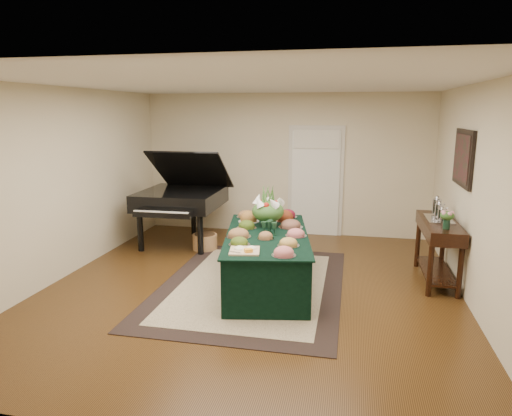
% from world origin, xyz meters
% --- Properties ---
extents(ground, '(6.00, 6.00, 0.00)m').
position_xyz_m(ground, '(0.00, 0.00, 0.00)').
color(ground, black).
rests_on(ground, ground).
extents(area_rug, '(2.44, 3.41, 0.01)m').
position_xyz_m(area_rug, '(-0.01, 0.08, 0.01)').
color(area_rug, black).
rests_on(area_rug, ground).
extents(kitchen_doorway, '(1.05, 0.07, 2.10)m').
position_xyz_m(kitchen_doorway, '(0.60, 2.97, 1.02)').
color(kitchen_doorway, beige).
rests_on(kitchen_doorway, ground).
extents(buffet_table, '(1.48, 2.46, 0.74)m').
position_xyz_m(buffet_table, '(0.19, 0.14, 0.37)').
color(buffet_table, black).
rests_on(buffet_table, ground).
extents(food_platters, '(1.19, 2.23, 0.13)m').
position_xyz_m(food_platters, '(0.15, 0.40, 0.78)').
color(food_platters, silver).
rests_on(food_platters, buffet_table).
extents(cutting_board, '(0.41, 0.41, 0.10)m').
position_xyz_m(cutting_board, '(0.07, -0.69, 0.77)').
color(cutting_board, tan).
rests_on(cutting_board, buffet_table).
extents(green_goblets, '(0.22, 0.21, 0.18)m').
position_xyz_m(green_goblets, '(0.22, 0.13, 0.83)').
color(green_goblets, black).
rests_on(green_goblets, buffet_table).
extents(floral_centerpiece, '(0.48, 0.48, 0.48)m').
position_xyz_m(floral_centerpiece, '(0.12, 0.54, 1.02)').
color(floral_centerpiece, black).
rests_on(floral_centerpiece, buffet_table).
extents(grand_piano, '(1.50, 1.69, 1.70)m').
position_xyz_m(grand_piano, '(-1.68, 1.82, 0.85)').
color(grand_piano, black).
rests_on(grand_piano, ground).
extents(wicker_basket, '(0.43, 0.43, 0.27)m').
position_xyz_m(wicker_basket, '(-1.18, 1.57, 0.13)').
color(wicker_basket, '#98693D').
rests_on(wicker_basket, ground).
extents(mahogany_sideboard, '(0.45, 1.41, 0.87)m').
position_xyz_m(mahogany_sideboard, '(2.50, 0.80, 0.68)').
color(mahogany_sideboard, black).
rests_on(mahogany_sideboard, ground).
extents(tea_service, '(0.34, 0.74, 0.30)m').
position_xyz_m(tea_service, '(2.50, 0.86, 0.99)').
color(tea_service, silver).
rests_on(tea_service, mahogany_sideboard).
extents(pink_bouquet, '(0.20, 0.20, 0.25)m').
position_xyz_m(pink_bouquet, '(2.50, 0.36, 1.04)').
color(pink_bouquet, black).
rests_on(pink_bouquet, mahogany_sideboard).
extents(wall_painting, '(0.05, 0.95, 0.75)m').
position_xyz_m(wall_painting, '(2.72, 0.80, 1.75)').
color(wall_painting, black).
rests_on(wall_painting, ground).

